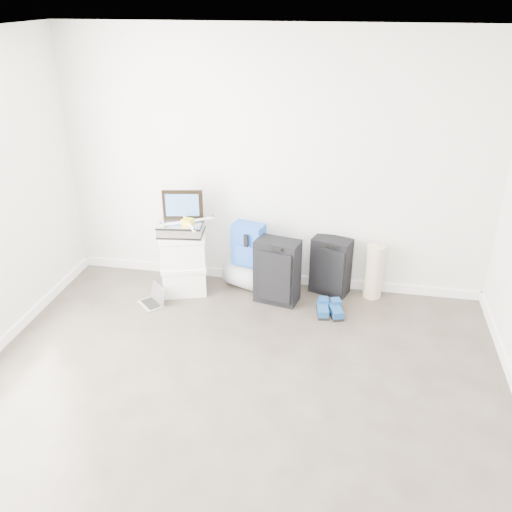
% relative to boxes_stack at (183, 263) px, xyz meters
% --- Properties ---
extents(ground, '(5.00, 5.00, 0.00)m').
position_rel_boxes_stack_xyz_m(ground, '(0.90, -2.11, -0.34)').
color(ground, '#352E26').
rests_on(ground, ground).
extents(room_envelope, '(4.52, 5.02, 2.71)m').
position_rel_boxes_stack_xyz_m(room_envelope, '(0.90, -2.09, 1.38)').
color(room_envelope, silver).
rests_on(room_envelope, ground).
extents(boxes_stack, '(0.57, 0.51, 0.68)m').
position_rel_boxes_stack_xyz_m(boxes_stack, '(0.00, 0.00, 0.00)').
color(boxes_stack, white).
rests_on(boxes_stack, ground).
extents(briefcase, '(0.49, 0.38, 0.13)m').
position_rel_boxes_stack_xyz_m(briefcase, '(0.00, 0.00, 0.40)').
color(briefcase, '#B2B2B7').
rests_on(briefcase, boxes_stack).
extents(painting, '(0.41, 0.10, 0.31)m').
position_rel_boxes_stack_xyz_m(painting, '(0.00, 0.10, 0.62)').
color(painting, black).
rests_on(painting, briefcase).
extents(drone, '(0.49, 0.49, 0.05)m').
position_rel_boxes_stack_xyz_m(drone, '(0.08, -0.02, 0.49)').
color(drone, gold).
rests_on(drone, briefcase).
extents(duffel_bag, '(0.58, 0.48, 0.31)m').
position_rel_boxes_stack_xyz_m(duffel_bag, '(0.68, 0.19, -0.19)').
color(duffel_bag, '#969A9F').
rests_on(duffel_bag, ground).
extents(blue_backpack, '(0.37, 0.31, 0.46)m').
position_rel_boxes_stack_xyz_m(blue_backpack, '(0.68, 0.16, 0.19)').
color(blue_backpack, '#1B4FB4').
rests_on(blue_backpack, duffel_bag).
extents(large_suitcase, '(0.49, 0.36, 0.69)m').
position_rel_boxes_stack_xyz_m(large_suitcase, '(1.02, -0.02, 0.00)').
color(large_suitcase, black).
rests_on(large_suitcase, ground).
extents(green_backpack, '(0.31, 0.26, 0.38)m').
position_rel_boxes_stack_xyz_m(green_backpack, '(1.00, -0.02, -0.16)').
color(green_backpack, '#163D21').
rests_on(green_backpack, ground).
extents(carry_on, '(0.45, 0.37, 0.63)m').
position_rel_boxes_stack_xyz_m(carry_on, '(1.55, 0.26, -0.03)').
color(carry_on, black).
rests_on(carry_on, ground).
extents(shoes, '(0.30, 0.30, 0.09)m').
position_rel_boxes_stack_xyz_m(shoes, '(1.58, -0.19, -0.29)').
color(shoes, black).
rests_on(shoes, ground).
extents(rolled_rug, '(0.19, 0.19, 0.60)m').
position_rel_boxes_stack_xyz_m(rolled_rug, '(2.01, 0.26, -0.04)').
color(rolled_rug, tan).
rests_on(rolled_rug, ground).
extents(laptop, '(0.33, 0.33, 0.19)m').
position_rel_boxes_stack_xyz_m(laptop, '(-0.24, -0.33, -0.29)').
color(laptop, silver).
rests_on(laptop, ground).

